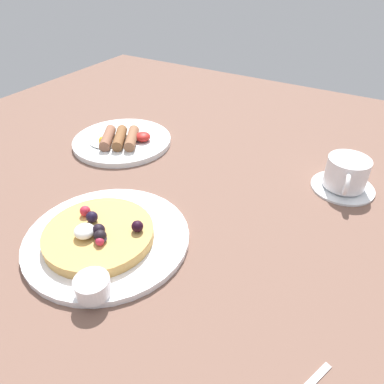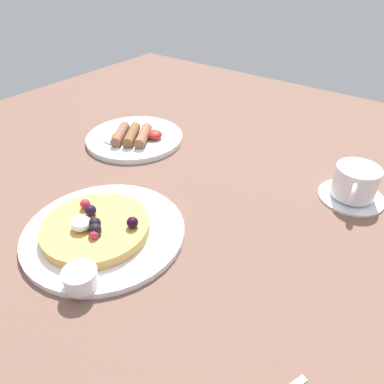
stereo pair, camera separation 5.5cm
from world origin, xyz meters
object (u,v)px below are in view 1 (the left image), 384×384
pancake_plate (107,238)px  coffee_cup (347,172)px  coffee_saucer (343,187)px  syrup_ramekin (93,286)px  breakfast_plate (122,141)px

pancake_plate → coffee_cup: 46.24cm
coffee_saucer → coffee_cup: bearing=-79.8°
pancake_plate → syrup_ramekin: 11.68cm
breakfast_plate → coffee_saucer: 50.27cm
pancake_plate → breakfast_plate: (-19.90, 27.86, 0.10)cm
pancake_plate → breakfast_plate: breakfast_plate is taller
syrup_ramekin → coffee_saucer: 50.82cm
pancake_plate → coffee_saucer: (29.81, 35.31, -0.10)cm
syrup_ramekin → breakfast_plate: bearing=124.9°
syrup_ramekin → breakfast_plate: syrup_ramekin is taller
pancake_plate → coffee_cup: coffee_cup is taller
pancake_plate → coffee_saucer: pancake_plate is taller
coffee_saucer → syrup_ramekin: bearing=-117.6°
pancake_plate → breakfast_plate: 34.24cm
syrup_ramekin → coffee_saucer: syrup_ramekin is taller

